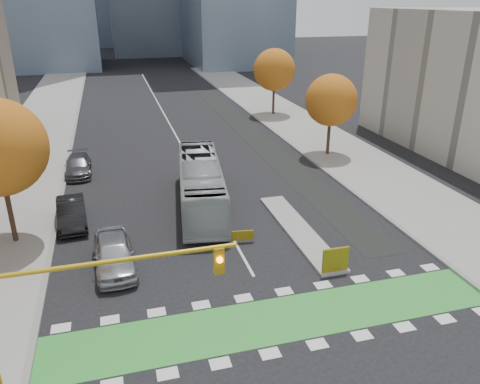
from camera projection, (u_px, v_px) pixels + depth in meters
ground at (290, 342)px, 18.86m from camera, size 300.00×300.00×0.00m
sidewalk_west at (12, 192)px, 33.32m from camera, size 7.00×120.00×0.15m
sidewalk_east at (353, 160)px, 39.97m from camera, size 7.00×120.00×0.15m
curb_west at (63, 187)px, 34.18m from camera, size 0.30×120.00×0.16m
curb_east at (316, 163)px, 39.10m from camera, size 0.30×120.00×0.16m
bike_crossing at (278, 319)px, 20.20m from camera, size 20.00×3.00×0.01m
centre_line at (166, 117)px, 54.47m from camera, size 0.15×70.00×0.01m
bike_lane_paint at (252, 135)px, 47.42m from camera, size 2.50×50.00×0.01m
median_island at (298, 230)px, 27.83m from camera, size 1.60×10.00×0.16m
hazard_board at (336, 260)px, 23.28m from camera, size 1.40×0.12×1.30m
tree_east_near at (331, 100)px, 39.54m from camera, size 4.40×4.40×7.08m
tree_east_far at (274, 70)px, 53.77m from camera, size 4.80×4.80×7.65m
traffic_signal_west at (69, 297)px, 14.91m from camera, size 8.53×0.56×5.20m
bus at (201, 184)px, 30.57m from camera, size 4.19×11.68×3.18m
parked_car_a at (114, 253)px, 23.76m from camera, size 2.25×5.06×1.69m
parked_car_b at (72, 213)px, 28.47m from camera, size 2.02×4.79×1.54m
parked_car_c at (78, 166)px, 36.71m from camera, size 2.04×4.83×1.39m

